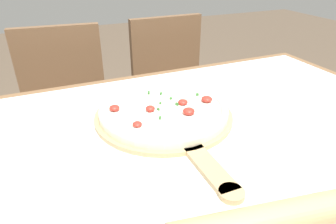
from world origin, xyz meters
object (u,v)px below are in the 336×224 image
Objects in this scene: pizza_peel at (166,118)px; chair_left at (68,112)px; rolling_pin at (274,220)px; chair_right at (173,93)px; pizza at (164,109)px.

pizza_peel is 0.60× the size of chair_left.
rolling_pin is 1.13m from chair_left.
pizza is at bearing -117.20° from chair_right.
rolling_pin is (0.01, -0.40, 0.02)m from pizza_peel.
rolling_pin is 0.48× the size of chair_right.
chair_right is at bearing 64.26° from pizza_peel.
pizza_peel is 0.79m from chair_right.
chair_right is (0.32, 0.65, -0.29)m from pizza.
pizza_peel is at bearing -66.92° from chair_left.
pizza is 0.38× the size of chair_left.
pizza is 0.42m from rolling_pin.
chair_left is at bearing 107.83° from pizza_peel.
pizza_peel is 0.40m from rolling_pin.
pizza_peel is at bearing 91.94° from rolling_pin.
chair_left and chair_right have the same top height.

